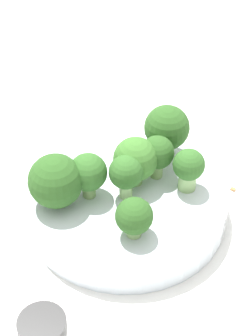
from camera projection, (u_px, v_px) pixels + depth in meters
ground_plane at (126, 214)px, 0.64m from camera, size 3.00×3.00×0.00m
bowl at (126, 202)px, 0.62m from camera, size 0.22×0.22×0.04m
broccoli_floret_0 at (132, 158)px, 0.60m from camera, size 0.05×0.05×0.06m
broccoli_floret_1 at (165, 127)px, 0.63m from camera, size 0.05×0.05×0.07m
broccoli_floret_2 at (88, 173)px, 0.59m from camera, size 0.04×0.04×0.05m
broccoli_floret_3 at (56, 181)px, 0.58m from camera, size 0.06×0.06×0.06m
broccoli_floret_4 at (134, 217)px, 0.55m from camera, size 0.04×0.04×0.05m
broccoli_floret_5 at (126, 174)px, 0.58m from camera, size 0.04×0.04×0.05m
broccoli_floret_6 at (188, 167)px, 0.60m from camera, size 0.03×0.03×0.05m
broccoli_floret_7 at (157, 154)px, 0.61m from camera, size 0.04×0.04×0.05m
almond_crumb_0 at (233, 188)px, 0.66m from camera, size 0.01×0.00×0.01m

